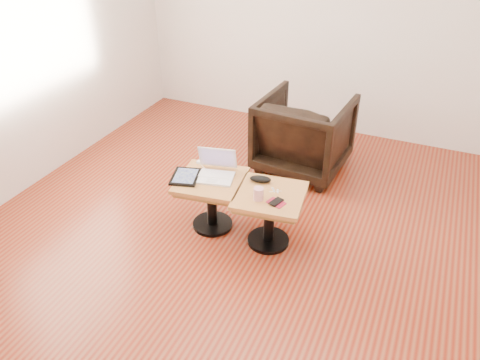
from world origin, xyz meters
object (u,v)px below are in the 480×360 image
at_px(laptop, 215,171).
at_px(striped_cup, 259,194).
at_px(armchair, 304,134).
at_px(side_table_right, 270,206).
at_px(side_table_left, 211,191).

distance_m(laptop, striped_cup, 0.45).
height_order(laptop, armchair, armchair).
bearing_deg(laptop, striped_cup, -34.01).
distance_m(side_table_right, striped_cup, 0.19).
bearing_deg(side_table_left, striped_cup, -22.13).
bearing_deg(side_table_left, laptop, 71.96).
relative_size(side_table_right, armchair, 0.69).
distance_m(striped_cup, armchair, 1.28).
xyz_separation_m(striped_cup, armchair, (-0.05, 1.28, -0.13)).
relative_size(side_table_left, armchair, 0.69).
height_order(side_table_right, striped_cup, striped_cup).
relative_size(side_table_left, side_table_right, 1.01).
bearing_deg(side_table_right, laptop, 164.88).
relative_size(laptop, armchair, 0.43).
bearing_deg(striped_cup, side_table_right, 62.32).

